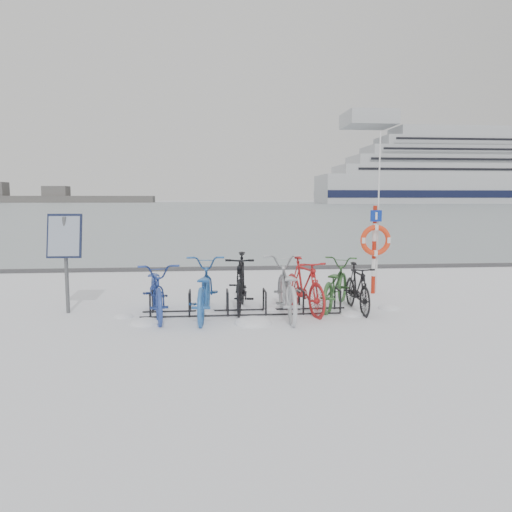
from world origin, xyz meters
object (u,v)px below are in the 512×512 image
info_board (65,242)px  lifebuoy_station (375,240)px  bike_rack (246,304)px  cruise_ferry (478,174)px

info_board → lifebuoy_station: size_ratio=0.52×
info_board → lifebuoy_station: lifebuoy_station is taller
bike_rack → info_board: 3.66m
lifebuoy_station → cruise_ferry: size_ratio=0.03×
bike_rack → lifebuoy_station: (3.11, 1.70, 1.07)m
bike_rack → lifebuoy_station: lifebuoy_station is taller
bike_rack → lifebuoy_station: bearing=28.6°
cruise_ferry → bike_rack: bearing=-120.1°
info_board → cruise_ferry: bearing=61.1°
lifebuoy_station → cruise_ferry: (109.21, 192.09, 10.99)m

